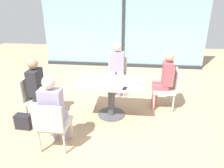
{
  "coord_description": "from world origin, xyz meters",
  "views": [
    {
      "loc": [
        0.47,
        -3.91,
        2.39
      ],
      "look_at": [
        0.0,
        0.1,
        0.65
      ],
      "focal_mm": 35.16,
      "sensor_mm": 36.0,
      "label": 1
    }
  ],
  "objects": [
    {
      "name": "chair_near_window",
      "position": [
        0.0,
        1.16,
        0.5
      ],
      "size": [
        0.46,
        0.51,
        0.87
      ],
      "color": "beige",
      "rests_on": "ground_plane"
    },
    {
      "name": "coffee_cup",
      "position": [
        0.06,
        0.15,
        0.78
      ],
      "size": [
        0.08,
        0.08,
        0.09
      ],
      "primitive_type": "cylinder",
      "color": "white",
      "rests_on": "dining_table_main"
    },
    {
      "name": "wine_glass_2",
      "position": [
        0.56,
        -0.11,
        0.86
      ],
      "size": [
        0.07,
        0.07,
        0.18
      ],
      "color": "silver",
      "rests_on": "dining_table_main"
    },
    {
      "name": "person_side_end",
      "position": [
        -1.35,
        -0.3,
        0.7
      ],
      "size": [
        0.39,
        0.34,
        1.26
      ],
      "color": "#28282D",
      "rests_on": "ground_plane"
    },
    {
      "name": "cell_phone_on_table",
      "position": [
        0.28,
        -0.27,
        0.73
      ],
      "size": [
        0.1,
        0.16,
        0.01
      ],
      "primitive_type": "cube",
      "rotation": [
        0.0,
        0.0,
        -0.24
      ],
      "color": "black",
      "rests_on": "dining_table_main"
    },
    {
      "name": "wine_glass_0",
      "position": [
        0.47,
        -0.03,
        0.86
      ],
      "size": [
        0.07,
        0.07,
        0.18
      ],
      "color": "silver",
      "rests_on": "dining_table_main"
    },
    {
      "name": "window_wall_backdrop",
      "position": [
        0.0,
        3.2,
        1.21
      ],
      "size": [
        5.21,
        0.1,
        2.7
      ],
      "color": "#8CB7BC",
      "rests_on": "ground_plane"
    },
    {
      "name": "wine_glass_4",
      "position": [
        -0.15,
        0.15,
        0.86
      ],
      "size": [
        0.07,
        0.07,
        0.18
      ],
      "color": "silver",
      "rests_on": "dining_table_main"
    },
    {
      "name": "handbag_0",
      "position": [
        -1.57,
        -0.66,
        0.14
      ],
      "size": [
        0.31,
        0.18,
        0.28
      ],
      "primitive_type": "cube",
      "rotation": [
        0.0,
        0.0,
        -0.06
      ],
      "color": "#232328",
      "rests_on": "ground_plane"
    },
    {
      "name": "person_far_right",
      "position": [
        1.06,
        0.46,
        0.7
      ],
      "size": [
        0.39,
        0.34,
        1.26
      ],
      "color": "#B24C56",
      "rests_on": "ground_plane"
    },
    {
      "name": "ground_plane",
      "position": [
        0.0,
        0.0,
        0.0
      ],
      "size": [
        12.0,
        12.0,
        0.0
      ],
      "primitive_type": "plane",
      "color": "tan"
    },
    {
      "name": "person_near_window",
      "position": [
        -0.0,
        1.05,
        0.7
      ],
      "size": [
        0.34,
        0.39,
        1.26
      ],
      "color": "#9E93B7",
      "rests_on": "ground_plane"
    },
    {
      "name": "person_front_left",
      "position": [
        -0.79,
        -1.05,
        0.7
      ],
      "size": [
        0.34,
        0.39,
        1.26
      ],
      "color": "#9E93B7",
      "rests_on": "ground_plane"
    },
    {
      "name": "wine_glass_5",
      "position": [
        0.01,
        -0.25,
        0.86
      ],
      "size": [
        0.07,
        0.07,
        0.18
      ],
      "color": "silver",
      "rests_on": "dining_table_main"
    },
    {
      "name": "wine_glass_1",
      "position": [
        0.17,
        -0.25,
        0.86
      ],
      "size": [
        0.07,
        0.07,
        0.18
      ],
      "color": "silver",
      "rests_on": "dining_table_main"
    },
    {
      "name": "chair_far_right",
      "position": [
        1.17,
        0.46,
        0.5
      ],
      "size": [
        0.5,
        0.46,
        0.87
      ],
      "color": "beige",
      "rests_on": "ground_plane"
    },
    {
      "name": "chair_front_left",
      "position": [
        -0.79,
        -1.16,
        0.5
      ],
      "size": [
        0.46,
        0.5,
        0.87
      ],
      "color": "beige",
      "rests_on": "ground_plane"
    },
    {
      "name": "wine_glass_3",
      "position": [
        0.2,
        0.18,
        0.86
      ],
      "size": [
        0.07,
        0.07,
        0.18
      ],
      "color": "silver",
      "rests_on": "dining_table_main"
    },
    {
      "name": "chair_side_end",
      "position": [
        -1.46,
        -0.3,
        0.5
      ],
      "size": [
        0.5,
        0.46,
        0.87
      ],
      "color": "beige",
      "rests_on": "ground_plane"
    },
    {
      "name": "dining_table_main",
      "position": [
        0.0,
        0.0,
        0.53
      ],
      "size": [
        1.3,
        0.78,
        0.73
      ],
      "color": "#BCB29E",
      "rests_on": "ground_plane"
    }
  ]
}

